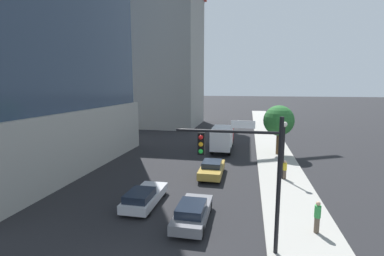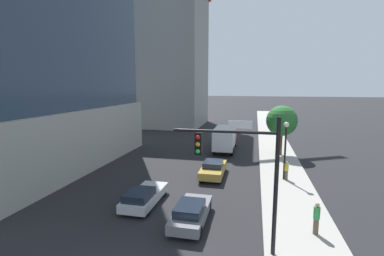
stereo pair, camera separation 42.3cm
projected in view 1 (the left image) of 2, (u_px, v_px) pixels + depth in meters
name	position (u px, v px, depth m)	size (l,w,h in m)	color
sidewalk	(278.00, 165.00, 28.32)	(4.10, 120.00, 0.15)	#9E9B93
construction_building	(161.00, 46.00, 55.23)	(24.05, 15.25, 35.23)	gray
traffic_light_pole	(245.00, 162.00, 13.03)	(4.97, 0.48, 6.58)	black
street_lamp	(284.00, 141.00, 23.51)	(0.44, 0.44, 4.94)	black
street_tree	(279.00, 121.00, 31.87)	(3.47, 3.47, 5.69)	brown
car_silver	(144.00, 197.00, 18.85)	(1.85, 4.65, 1.30)	#B7B7BC
car_gold	(212.00, 168.00, 24.98)	(1.93, 4.72, 1.40)	#AD8938
car_gray	(193.00, 212.00, 16.44)	(1.80, 4.58, 1.36)	slate
box_truck	(223.00, 137.00, 34.63)	(2.34, 7.40, 3.04)	#B21E1E
pedestrian_yellow_shirt	(285.00, 170.00, 23.80)	(0.34, 0.34, 1.60)	brown
pedestrian_green_shirt	(317.00, 217.00, 15.10)	(0.34, 0.34, 1.79)	brown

